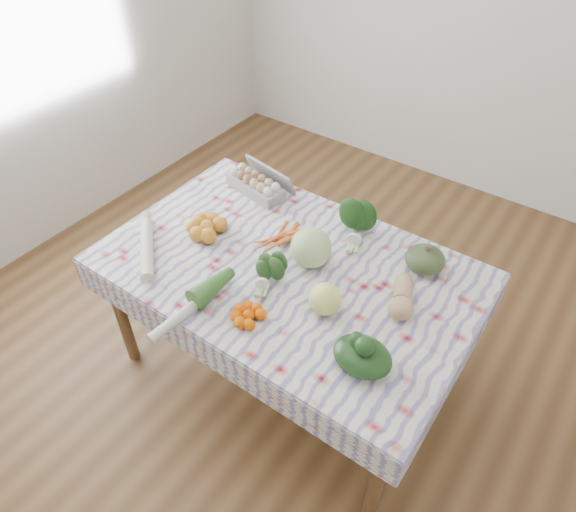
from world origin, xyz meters
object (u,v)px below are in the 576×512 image
Objects in this scene: dining_table at (288,279)px; egg_carton at (255,185)px; cabbage at (311,248)px; grapefruit at (325,299)px; kabocha_squash at (425,259)px; butternut_squash at (402,297)px.

egg_carton reaches higher than dining_table.
cabbage is 1.36× the size of grapefruit.
kabocha_squash is at bearing 33.52° from dining_table.
butternut_squash is (0.52, 0.08, 0.13)m from dining_table.
cabbage reaches higher than kabocha_squash.
dining_table is at bearing -27.19° from egg_carton.
kabocha_squash is at bearing 64.04° from grapefruit.
butternut_squash is (0.02, -0.26, -0.01)m from kabocha_squash.
dining_table is 0.54m from butternut_squash.
cabbage is at bearing -148.80° from kabocha_squash.
grapefruit is (-0.22, -0.46, 0.01)m from kabocha_squash.
kabocha_squash is 1.30× the size of grapefruit.
egg_carton is 0.62m from cabbage.
egg_carton is 1.53× the size of butternut_squash.
cabbage is at bearing -17.76° from egg_carton.
butternut_squash is 0.32m from grapefruit.
butternut_squash is at bearing 8.46° from dining_table.
grapefruit reaches higher than egg_carton.
butternut_squash is at bearing 0.64° from cabbage.
dining_table is 7.22× the size of butternut_squash.
dining_table is 4.71× the size of egg_carton.
kabocha_squash is 0.79× the size of butternut_squash.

